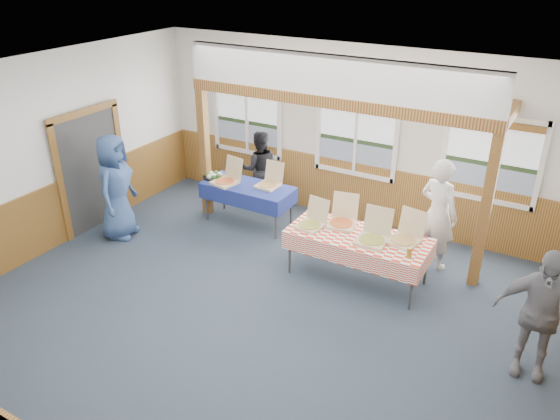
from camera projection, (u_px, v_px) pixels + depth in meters
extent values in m
plane|color=#283241|center=(254.00, 313.00, 7.67)|extent=(8.00, 8.00, 0.00)
plane|color=white|center=(248.00, 86.00, 6.27)|extent=(8.00, 8.00, 0.00)
plane|color=silver|center=(357.00, 136.00, 9.70)|extent=(8.00, 0.00, 8.00)
plane|color=silver|center=(10.00, 382.00, 4.24)|extent=(8.00, 0.00, 8.00)
plane|color=silver|center=(42.00, 157.00, 8.76)|extent=(0.00, 8.00, 8.00)
cube|color=brown|center=(353.00, 190.00, 10.14)|extent=(7.98, 0.05, 1.10)
cube|color=brown|center=(54.00, 215.00, 9.21)|extent=(0.05, 6.98, 1.10)
cube|color=#343434|center=(91.00, 171.00, 9.68)|extent=(0.06, 1.30, 2.10)
cube|color=white|center=(248.00, 152.00, 10.99)|extent=(1.52, 0.05, 0.08)
cube|color=white|center=(246.00, 83.00, 10.38)|extent=(1.52, 0.05, 0.08)
cube|color=white|center=(216.00, 113.00, 11.01)|extent=(0.08, 0.05, 1.46)
cube|color=white|center=(280.00, 124.00, 10.35)|extent=(0.08, 0.05, 1.46)
cube|color=white|center=(247.00, 118.00, 10.68)|extent=(0.05, 0.05, 1.30)
cube|color=slate|center=(248.00, 137.00, 10.89)|extent=(1.40, 0.02, 0.52)
cube|color=#22371B|center=(248.00, 122.00, 10.76)|extent=(1.40, 0.02, 0.08)
cube|color=silver|center=(248.00, 103.00, 10.58)|extent=(1.40, 0.02, 0.70)
cube|color=brown|center=(245.00, 89.00, 10.41)|extent=(1.40, 0.07, 0.10)
cube|color=white|center=(354.00, 173.00, 9.96)|extent=(1.52, 0.05, 0.08)
cube|color=white|center=(358.00, 98.00, 9.35)|extent=(1.52, 0.05, 0.08)
cube|color=white|center=(318.00, 131.00, 9.99)|extent=(0.08, 0.05, 1.46)
cube|color=white|center=(396.00, 144.00, 9.33)|extent=(0.08, 0.05, 1.46)
cube|color=white|center=(356.00, 137.00, 9.66)|extent=(0.05, 0.05, 1.30)
cube|color=slate|center=(355.00, 157.00, 9.86)|extent=(1.40, 0.02, 0.52)
cube|color=#22371B|center=(356.00, 141.00, 9.73)|extent=(1.40, 0.02, 0.08)
cube|color=silver|center=(358.00, 120.00, 9.56)|extent=(1.40, 0.02, 0.70)
cube|color=brown|center=(357.00, 104.00, 9.38)|extent=(1.40, 0.07, 0.10)
cube|color=white|center=(484.00, 199.00, 8.93)|extent=(1.52, 0.05, 0.08)
cube|color=white|center=(498.00, 117.00, 8.33)|extent=(1.52, 0.05, 0.08)
cube|color=white|center=(444.00, 152.00, 8.96)|extent=(0.08, 0.05, 1.46)
cube|color=white|center=(541.00, 168.00, 8.30)|extent=(0.08, 0.05, 1.46)
cube|color=white|center=(491.00, 160.00, 8.63)|extent=(0.05, 0.05, 1.30)
cube|color=slate|center=(487.00, 182.00, 8.83)|extent=(1.40, 0.02, 0.52)
cube|color=#22371B|center=(490.00, 164.00, 8.70)|extent=(1.40, 0.02, 0.08)
cube|color=silver|center=(495.00, 141.00, 8.53)|extent=(1.40, 0.02, 0.70)
cube|color=brown|center=(497.00, 124.00, 8.35)|extent=(1.40, 0.07, 0.10)
cube|color=#582813|center=(205.00, 153.00, 10.06)|extent=(0.15, 0.15, 2.40)
cube|color=#582813|center=(485.00, 213.00, 7.82)|extent=(0.15, 0.15, 2.40)
cube|color=#582813|center=(331.00, 102.00, 8.38)|extent=(5.15, 0.18, 0.18)
cylinder|color=#343434|center=(206.00, 202.00, 10.12)|extent=(0.04, 0.04, 0.73)
cylinder|color=#343434|center=(224.00, 191.00, 10.55)|extent=(0.04, 0.04, 0.73)
cylinder|color=#343434|center=(276.00, 220.00, 9.46)|extent=(0.04, 0.04, 0.73)
cylinder|color=#343434|center=(291.00, 208.00, 9.89)|extent=(0.04, 0.04, 0.73)
cube|color=#343434|center=(248.00, 186.00, 9.84)|extent=(1.74, 1.11, 0.03)
cube|color=navy|center=(248.00, 185.00, 9.84)|extent=(1.81, 1.19, 0.01)
cube|color=navy|center=(237.00, 200.00, 9.61)|extent=(1.60, 0.50, 0.28)
cube|color=navy|center=(258.00, 186.00, 10.18)|extent=(1.60, 0.50, 0.28)
cylinder|color=#343434|center=(290.00, 253.00, 8.46)|extent=(0.04, 0.04, 0.73)
cylinder|color=#343434|center=(311.00, 233.00, 9.03)|extent=(0.04, 0.04, 0.73)
cylinder|color=#343434|center=(411.00, 288.00, 7.59)|extent=(0.04, 0.04, 0.73)
cylinder|color=#343434|center=(427.00, 263.00, 8.17)|extent=(0.04, 0.04, 0.73)
cube|color=#343434|center=(358.00, 237.00, 8.15)|extent=(2.16, 1.16, 0.03)
cube|color=red|center=(359.00, 236.00, 8.14)|extent=(2.23, 1.22, 0.01)
cube|color=red|center=(346.00, 258.00, 7.85)|extent=(2.10, 0.32, 0.28)
cube|color=red|center=(369.00, 231.00, 8.56)|extent=(2.10, 0.32, 0.28)
cube|color=beige|center=(225.00, 183.00, 9.89)|extent=(0.48, 0.48, 0.05)
cylinder|color=orange|center=(225.00, 181.00, 9.87)|extent=(0.42, 0.42, 0.01)
cube|color=beige|center=(234.00, 168.00, 9.95)|extent=(0.42, 0.18, 0.40)
cube|color=beige|center=(268.00, 186.00, 9.76)|extent=(0.39, 0.39, 0.04)
cylinder|color=#D5C863|center=(268.00, 184.00, 9.75)|extent=(0.34, 0.34, 0.01)
cube|color=beige|center=(275.00, 171.00, 9.84)|extent=(0.38, 0.11, 0.37)
cube|color=beige|center=(310.00, 226.00, 8.36)|extent=(0.42, 0.42, 0.04)
cylinder|color=gold|center=(310.00, 225.00, 8.34)|extent=(0.37, 0.37, 0.01)
cube|color=beige|center=(318.00, 209.00, 8.43)|extent=(0.38, 0.14, 0.37)
cube|color=beige|center=(341.00, 225.00, 8.40)|extent=(0.47, 0.47, 0.05)
cylinder|color=orange|center=(341.00, 223.00, 8.39)|extent=(0.42, 0.42, 0.01)
cube|color=beige|center=(345.00, 205.00, 8.51)|extent=(0.42, 0.17, 0.40)
cube|color=beige|center=(371.00, 241.00, 7.92)|extent=(0.43, 0.43, 0.05)
cylinder|color=gold|center=(372.00, 240.00, 7.91)|extent=(0.38, 0.38, 0.01)
cube|color=beige|center=(379.00, 220.00, 8.02)|extent=(0.42, 0.11, 0.42)
cube|color=beige|center=(403.00, 242.00, 7.92)|extent=(0.48, 0.48, 0.05)
cylinder|color=#D5C863|center=(403.00, 240.00, 7.90)|extent=(0.42, 0.42, 0.01)
cube|color=beige|center=(413.00, 222.00, 7.99)|extent=(0.42, 0.17, 0.40)
cylinder|color=black|center=(214.00, 177.00, 10.16)|extent=(0.41, 0.41, 0.03)
cylinder|color=silver|center=(214.00, 175.00, 10.15)|extent=(0.09, 0.09, 0.04)
sphere|color=#306426|center=(219.00, 176.00, 10.10)|extent=(0.09, 0.09, 0.09)
sphere|color=silver|center=(220.00, 174.00, 10.19)|extent=(0.09, 0.09, 0.09)
sphere|color=#306426|center=(216.00, 173.00, 10.25)|extent=(0.09, 0.09, 0.09)
sphere|color=silver|center=(211.00, 173.00, 10.23)|extent=(0.09, 0.09, 0.09)
sphere|color=#306426|center=(208.00, 175.00, 10.16)|extent=(0.09, 0.09, 0.09)
sphere|color=silver|center=(209.00, 177.00, 10.08)|extent=(0.09, 0.09, 0.09)
sphere|color=#306426|center=(214.00, 177.00, 10.05)|extent=(0.09, 0.09, 0.09)
cylinder|color=olive|center=(409.00, 253.00, 7.53)|extent=(0.07, 0.07, 0.15)
imported|color=silver|center=(438.00, 214.00, 8.44)|extent=(0.77, 0.64, 1.82)
imported|color=black|center=(259.00, 169.00, 10.57)|extent=(0.93, 0.88, 1.51)
imported|color=#334E80|center=(115.00, 187.00, 9.33)|extent=(0.84, 1.05, 1.86)
imported|color=slate|center=(538.00, 314.00, 6.27)|extent=(1.01, 0.47, 1.68)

